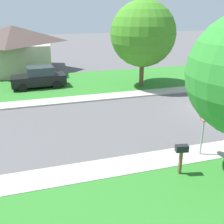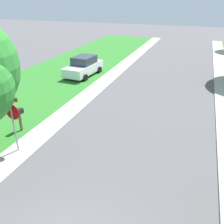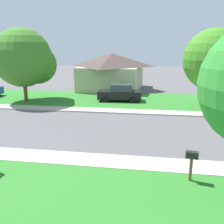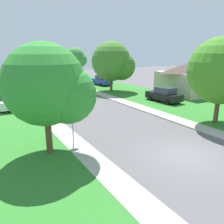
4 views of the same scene
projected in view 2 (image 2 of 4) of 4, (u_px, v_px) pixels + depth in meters
name	position (u px, v px, depth m)	size (l,w,h in m)	color
sidewalk_west	(86.00, 97.00, 18.01)	(1.40, 56.00, 0.10)	#ADA89E
lawn_west	(31.00, 89.00, 19.43)	(8.00, 56.00, 0.08)	#2D7528
stop_sign_far_corner	(13.00, 115.00, 11.04)	(0.92, 0.92, 2.77)	#9E9EA3
car_white_across_road	(84.00, 66.00, 22.35)	(2.30, 4.43, 1.76)	white
mailbox	(19.00, 115.00, 13.12)	(0.33, 0.52, 1.31)	brown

